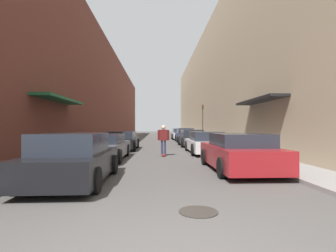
{
  "coord_description": "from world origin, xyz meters",
  "views": [
    {
      "loc": [
        -0.2,
        -2.75,
        1.53
      ],
      "look_at": [
        0.38,
        11.24,
        1.59
      ],
      "focal_mm": 28.0,
      "sensor_mm": 36.0,
      "label": 1
    }
  ],
  "objects_px": {
    "parked_car_right_2": "(191,138)",
    "parked_car_right_4": "(180,134)",
    "parked_car_left_2": "(122,141)",
    "parked_car_right_1": "(205,143)",
    "skateboarder": "(163,137)",
    "parked_car_left_1": "(103,147)",
    "parked_car_right_3": "(185,135)",
    "manhole_cover": "(198,212)",
    "parked_car_right_0": "(239,152)",
    "traffic_light": "(203,119)",
    "parked_car_left_0": "(73,159)"
  },
  "relations": [
    {
      "from": "parked_car_left_2",
      "to": "traffic_light",
      "type": "height_order",
      "value": "traffic_light"
    },
    {
      "from": "parked_car_left_2",
      "to": "parked_car_right_2",
      "type": "xyz_separation_m",
      "value": [
        5.11,
        3.09,
        0.03
      ]
    },
    {
      "from": "parked_car_right_3",
      "to": "skateboarder",
      "type": "xyz_separation_m",
      "value": [
        -2.51,
        -12.92,
        0.33
      ]
    },
    {
      "from": "parked_car_left_0",
      "to": "manhole_cover",
      "type": "height_order",
      "value": "parked_car_left_0"
    },
    {
      "from": "parked_car_right_0",
      "to": "traffic_light",
      "type": "relative_size",
      "value": 1.22
    },
    {
      "from": "parked_car_left_0",
      "to": "parked_car_right_3",
      "type": "height_order",
      "value": "parked_car_right_3"
    },
    {
      "from": "parked_car_right_2",
      "to": "parked_car_right_4",
      "type": "xyz_separation_m",
      "value": [
        0.06,
        11.22,
        0.01
      ]
    },
    {
      "from": "parked_car_left_2",
      "to": "skateboarder",
      "type": "height_order",
      "value": "skateboarder"
    },
    {
      "from": "parked_car_right_3",
      "to": "traffic_light",
      "type": "relative_size",
      "value": 1.23
    },
    {
      "from": "parked_car_left_0",
      "to": "parked_car_right_0",
      "type": "distance_m",
      "value": 5.46
    },
    {
      "from": "parked_car_right_2",
      "to": "skateboarder",
      "type": "distance_m",
      "value": 7.39
    },
    {
      "from": "parked_car_left_1",
      "to": "skateboarder",
      "type": "relative_size",
      "value": 2.94
    },
    {
      "from": "parked_car_left_0",
      "to": "parked_car_right_0",
      "type": "height_order",
      "value": "parked_car_left_0"
    },
    {
      "from": "parked_car_left_2",
      "to": "parked_car_right_3",
      "type": "distance_m",
      "value": 10.43
    },
    {
      "from": "parked_car_right_0",
      "to": "traffic_light",
      "type": "xyz_separation_m",
      "value": [
        1.84,
        17.69,
        1.76
      ]
    },
    {
      "from": "manhole_cover",
      "to": "parked_car_left_1",
      "type": "bearing_deg",
      "value": 113.02
    },
    {
      "from": "parked_car_left_1",
      "to": "parked_car_right_3",
      "type": "bearing_deg",
      "value": 69.62
    },
    {
      "from": "parked_car_left_2",
      "to": "traffic_light",
      "type": "bearing_deg",
      "value": 51.95
    },
    {
      "from": "skateboarder",
      "to": "manhole_cover",
      "type": "bearing_deg",
      "value": -87.47
    },
    {
      "from": "parked_car_left_0",
      "to": "skateboarder",
      "type": "xyz_separation_m",
      "value": [
        2.63,
        6.58,
        0.35
      ]
    },
    {
      "from": "parked_car_left_2",
      "to": "parked_car_right_4",
      "type": "xyz_separation_m",
      "value": [
        5.17,
        14.31,
        0.05
      ]
    },
    {
      "from": "skateboarder",
      "to": "parked_car_left_0",
      "type": "bearing_deg",
      "value": -111.79
    },
    {
      "from": "parked_car_left_0",
      "to": "traffic_light",
      "type": "relative_size",
      "value": 1.12
    },
    {
      "from": "parked_car_right_1",
      "to": "parked_car_right_4",
      "type": "xyz_separation_m",
      "value": [
        0.01,
        16.91,
        0.05
      ]
    },
    {
      "from": "parked_car_right_0",
      "to": "parked_car_right_4",
      "type": "bearing_deg",
      "value": 90.14
    },
    {
      "from": "parked_car_right_1",
      "to": "parked_car_right_0",
      "type": "bearing_deg",
      "value": -89.42
    },
    {
      "from": "parked_car_left_1",
      "to": "parked_car_right_3",
      "type": "xyz_separation_m",
      "value": [
        5.36,
        14.43,
        0.08
      ]
    },
    {
      "from": "skateboarder",
      "to": "manhole_cover",
      "type": "xyz_separation_m",
      "value": [
        0.41,
        -9.18,
        -0.99
      ]
    },
    {
      "from": "parked_car_left_1",
      "to": "parked_car_right_2",
      "type": "distance_m",
      "value": 9.99
    },
    {
      "from": "skateboarder",
      "to": "parked_car_left_2",
      "type": "bearing_deg",
      "value": 124.79
    },
    {
      "from": "parked_car_right_0",
      "to": "parked_car_right_2",
      "type": "distance_m",
      "value": 11.76
    },
    {
      "from": "parked_car_left_1",
      "to": "traffic_light",
      "type": "height_order",
      "value": "traffic_light"
    },
    {
      "from": "parked_car_right_2",
      "to": "parked_car_right_0",
      "type": "bearing_deg",
      "value": -89.43
    },
    {
      "from": "parked_car_right_4",
      "to": "skateboarder",
      "type": "xyz_separation_m",
      "value": [
        -2.47,
        -18.2,
        0.34
      ]
    },
    {
      "from": "parked_car_right_2",
      "to": "parked_car_left_2",
      "type": "bearing_deg",
      "value": -148.79
    },
    {
      "from": "parked_car_left_0",
      "to": "parked_car_left_1",
      "type": "xyz_separation_m",
      "value": [
        -0.22,
        5.06,
        -0.05
      ]
    },
    {
      "from": "parked_car_left_2",
      "to": "parked_car_left_1",
      "type": "bearing_deg",
      "value": -91.6
    },
    {
      "from": "parked_car_left_1",
      "to": "parked_car_right_0",
      "type": "xyz_separation_m",
      "value": [
        5.37,
        -3.27,
        0.04
      ]
    },
    {
      "from": "parked_car_left_1",
      "to": "parked_car_right_4",
      "type": "xyz_separation_m",
      "value": [
        5.32,
        19.71,
        0.07
      ]
    },
    {
      "from": "parked_car_left_2",
      "to": "parked_car_right_1",
      "type": "distance_m",
      "value": 5.78
    },
    {
      "from": "parked_car_right_2",
      "to": "traffic_light",
      "type": "bearing_deg",
      "value": 71.74
    },
    {
      "from": "parked_car_right_0",
      "to": "parked_car_left_1",
      "type": "bearing_deg",
      "value": 148.72
    },
    {
      "from": "parked_car_left_2",
      "to": "parked_car_left_0",
      "type": "bearing_deg",
      "value": -89.61
    },
    {
      "from": "parked_car_right_2",
      "to": "manhole_cover",
      "type": "height_order",
      "value": "parked_car_right_2"
    },
    {
      "from": "manhole_cover",
      "to": "skateboarder",
      "type": "bearing_deg",
      "value": 92.53
    },
    {
      "from": "parked_car_right_1",
      "to": "manhole_cover",
      "type": "height_order",
      "value": "parked_car_right_1"
    },
    {
      "from": "manhole_cover",
      "to": "parked_car_right_2",
      "type": "bearing_deg",
      "value": 82.95
    },
    {
      "from": "parked_car_right_2",
      "to": "parked_car_right_4",
      "type": "relative_size",
      "value": 1.02
    },
    {
      "from": "parked_car_right_4",
      "to": "traffic_light",
      "type": "distance_m",
      "value": 5.88
    },
    {
      "from": "parked_car_left_2",
      "to": "parked_car_right_1",
      "type": "bearing_deg",
      "value": -26.78
    }
  ]
}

